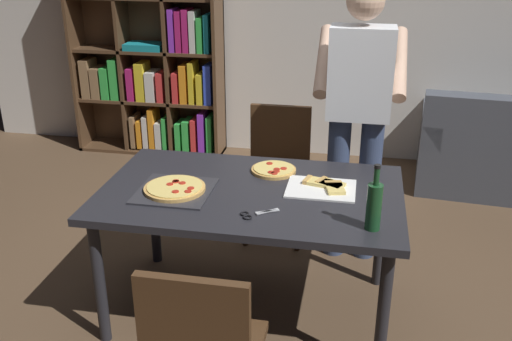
# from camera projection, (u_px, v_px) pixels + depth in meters

# --- Properties ---
(ground_plane) EXTENTS (12.00, 12.00, 0.00)m
(ground_plane) POSITION_uv_depth(u_px,v_px,m) (251.00, 308.00, 3.30)
(ground_plane) COLOR brown
(back_wall) EXTENTS (6.40, 0.10, 2.80)m
(back_wall) POSITION_uv_depth(u_px,v_px,m) (307.00, 3.00, 5.11)
(back_wall) COLOR silver
(back_wall) RESTS_ON ground_plane
(dining_table) EXTENTS (1.58, 0.96, 0.75)m
(dining_table) POSITION_uv_depth(u_px,v_px,m) (251.00, 203.00, 3.04)
(dining_table) COLOR #232328
(dining_table) RESTS_ON ground_plane
(chair_far_side) EXTENTS (0.42, 0.42, 0.90)m
(chair_far_side) POSITION_uv_depth(u_px,v_px,m) (278.00, 164.00, 3.97)
(chair_far_side) COLOR #472D19
(chair_far_side) RESTS_ON ground_plane
(bookshelf) EXTENTS (1.40, 0.35, 1.95)m
(bookshelf) POSITION_uv_depth(u_px,v_px,m) (150.00, 55.00, 5.33)
(bookshelf) COLOR #513823
(bookshelf) RESTS_ON ground_plane
(person_serving_pizza) EXTENTS (0.55, 0.54, 1.75)m
(person_serving_pizza) POSITION_uv_depth(u_px,v_px,m) (358.00, 109.00, 3.50)
(person_serving_pizza) COLOR #38476B
(person_serving_pizza) RESTS_ON ground_plane
(pepperoni_pizza_on_tray) EXTENTS (0.38, 0.38, 0.04)m
(pepperoni_pizza_on_tray) POSITION_uv_depth(u_px,v_px,m) (175.00, 189.00, 2.98)
(pepperoni_pizza_on_tray) COLOR #2D2D33
(pepperoni_pizza_on_tray) RESTS_ON dining_table
(pizza_slices_on_towel) EXTENTS (0.36, 0.28, 0.03)m
(pizza_slices_on_towel) POSITION_uv_depth(u_px,v_px,m) (323.00, 187.00, 3.02)
(pizza_slices_on_towel) COLOR white
(pizza_slices_on_towel) RESTS_ON dining_table
(wine_bottle) EXTENTS (0.07, 0.07, 0.32)m
(wine_bottle) POSITION_uv_depth(u_px,v_px,m) (374.00, 205.00, 2.58)
(wine_bottle) COLOR #194723
(wine_bottle) RESTS_ON dining_table
(kitchen_scissors) EXTENTS (0.19, 0.15, 0.01)m
(kitchen_scissors) POSITION_uv_depth(u_px,v_px,m) (254.00, 214.00, 2.74)
(kitchen_scissors) COLOR silver
(kitchen_scissors) RESTS_ON dining_table
(second_pizza_plain) EXTENTS (0.25, 0.25, 0.03)m
(second_pizza_plain) POSITION_uv_depth(u_px,v_px,m) (274.00, 170.00, 3.23)
(second_pizza_plain) COLOR tan
(second_pizza_plain) RESTS_ON dining_table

